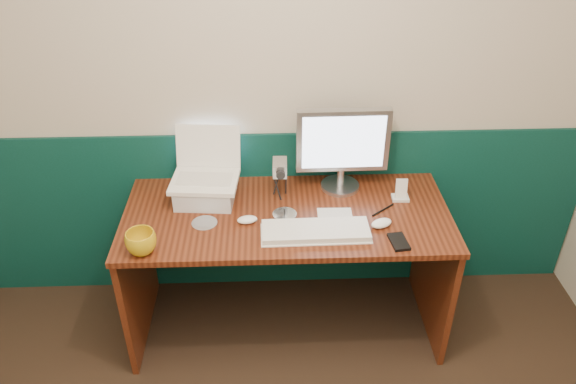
{
  "coord_description": "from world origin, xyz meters",
  "views": [
    {
      "loc": [
        -0.01,
        -0.86,
        2.33
      ],
      "look_at": [
        0.07,
        1.23,
        0.97
      ],
      "focal_mm": 35.0,
      "sensor_mm": 36.0,
      "label": 1
    }
  ],
  "objects_px": {
    "mug": "(141,242)",
    "monitor": "(342,148)",
    "keyboard": "(316,232)",
    "laptop": "(203,159)",
    "camcorder": "(280,178)",
    "desk": "(287,271)"
  },
  "relations": [
    {
      "from": "desk",
      "to": "mug",
      "type": "xyz_separation_m",
      "value": [
        -0.65,
        -0.28,
        0.43
      ]
    },
    {
      "from": "laptop",
      "to": "keyboard",
      "type": "xyz_separation_m",
      "value": [
        0.53,
        -0.31,
        -0.22
      ]
    },
    {
      "from": "mug",
      "to": "laptop",
      "type": "bearing_deg",
      "value": 58.84
    },
    {
      "from": "laptop",
      "to": "keyboard",
      "type": "relative_size",
      "value": 0.66
    },
    {
      "from": "mug",
      "to": "camcorder",
      "type": "xyz_separation_m",
      "value": [
        0.62,
        0.43,
        0.05
      ]
    },
    {
      "from": "camcorder",
      "to": "desk",
      "type": "bearing_deg",
      "value": -77.89
    },
    {
      "from": "desk",
      "to": "laptop",
      "type": "relative_size",
      "value": 4.89
    },
    {
      "from": "camcorder",
      "to": "mug",
      "type": "bearing_deg",
      "value": -143.49
    },
    {
      "from": "monitor",
      "to": "keyboard",
      "type": "distance_m",
      "value": 0.48
    },
    {
      "from": "desk",
      "to": "camcorder",
      "type": "xyz_separation_m",
      "value": [
        -0.03,
        0.16,
        0.48
      ]
    },
    {
      "from": "desk",
      "to": "mug",
      "type": "relative_size",
      "value": 11.74
    },
    {
      "from": "desk",
      "to": "laptop",
      "type": "xyz_separation_m",
      "value": [
        -0.4,
        0.13,
        0.61
      ]
    },
    {
      "from": "keyboard",
      "to": "camcorder",
      "type": "xyz_separation_m",
      "value": [
        -0.16,
        0.33,
        0.09
      ]
    },
    {
      "from": "laptop",
      "to": "keyboard",
      "type": "height_order",
      "value": "laptop"
    },
    {
      "from": "mug",
      "to": "monitor",
      "type": "bearing_deg",
      "value": 28.12
    },
    {
      "from": "mug",
      "to": "keyboard",
      "type": "bearing_deg",
      "value": 7.4
    },
    {
      "from": "desk",
      "to": "monitor",
      "type": "bearing_deg",
      "value": 38.12
    },
    {
      "from": "mug",
      "to": "camcorder",
      "type": "distance_m",
      "value": 0.76
    },
    {
      "from": "camcorder",
      "to": "laptop",
      "type": "bearing_deg",
      "value": -174.89
    },
    {
      "from": "desk",
      "to": "keyboard",
      "type": "height_order",
      "value": "keyboard"
    },
    {
      "from": "desk",
      "to": "camcorder",
      "type": "height_order",
      "value": "camcorder"
    },
    {
      "from": "laptop",
      "to": "camcorder",
      "type": "xyz_separation_m",
      "value": [
        0.37,
        0.02,
        -0.13
      ]
    }
  ]
}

